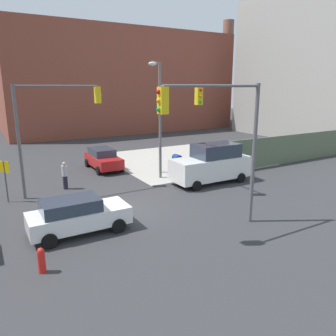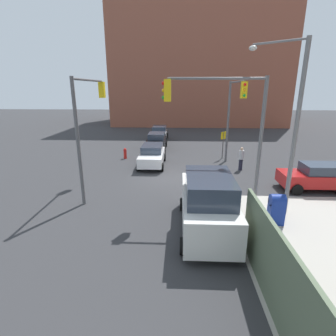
% 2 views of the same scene
% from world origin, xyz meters
% --- Properties ---
extents(ground_plane, '(120.00, 120.00, 0.00)m').
position_xyz_m(ground_plane, '(0.00, 0.00, 0.00)').
color(ground_plane, '#333335').
extents(building_brick_west, '(16.00, 28.00, 19.32)m').
position_xyz_m(building_brick_west, '(-32.00, 3.56, 9.66)').
color(building_brick_west, '#93513D').
rests_on(building_brick_west, ground).
extents(traffic_signal_nw_corner, '(5.02, 0.36, 6.50)m').
position_xyz_m(traffic_signal_nw_corner, '(-2.60, 4.50, 4.60)').
color(traffic_signal_nw_corner, '#59595B').
rests_on(traffic_signal_nw_corner, ground).
extents(traffic_signal_se_corner, '(5.15, 0.36, 6.50)m').
position_xyz_m(traffic_signal_se_corner, '(2.55, -4.50, 4.61)').
color(traffic_signal_se_corner, '#59595B').
rests_on(traffic_signal_se_corner, ground).
extents(traffic_signal_ne_corner, '(0.36, 4.87, 6.50)m').
position_xyz_m(traffic_signal_ne_corner, '(4.50, 2.67, 4.59)').
color(traffic_signal_ne_corner, '#59595B').
rests_on(traffic_signal_ne_corner, ground).
extents(street_lamp_corner, '(1.91, 2.13, 8.00)m').
position_xyz_m(street_lamp_corner, '(4.96, 5.52, 4.70)').
color(street_lamp_corner, slate).
rests_on(street_lamp_corner, ground).
extents(warning_sign_two_way, '(0.48, 0.48, 2.40)m').
position_xyz_m(warning_sign_two_way, '(-5.40, 4.35, 1.64)').
color(warning_sign_two_way, '#4C4C4C').
rests_on(warning_sign_two_way, ground).
extents(mailbox_blue, '(0.56, 0.64, 1.43)m').
position_xyz_m(mailbox_blue, '(6.20, 5.00, 0.76)').
color(mailbox_blue, navy).
rests_on(mailbox_blue, ground).
extents(fire_hydrant, '(0.26, 0.26, 0.94)m').
position_xyz_m(fire_hydrant, '(-5.00, -4.20, 0.49)').
color(fire_hydrant, red).
rests_on(fire_hydrant, ground).
extents(hatchback_black, '(4.03, 2.02, 1.62)m').
position_xyz_m(hatchback_black, '(-8.82, -1.77, 0.84)').
color(hatchback_black, black).
rests_on(hatchback_black, ground).
extents(sedan_white, '(4.36, 2.02, 1.62)m').
position_xyz_m(sedan_white, '(-3.03, -1.61, 0.84)').
color(sedan_white, white).
rests_on(sedan_white, ground).
extents(coupe_gray, '(4.01, 2.02, 1.62)m').
position_xyz_m(coupe_gray, '(-13.84, -1.87, 0.84)').
color(coupe_gray, slate).
rests_on(coupe_gray, ground).
extents(coupe_red, '(2.02, 4.27, 1.62)m').
position_xyz_m(coupe_red, '(1.81, 8.97, 0.84)').
color(coupe_red, '#B21919').
rests_on(coupe_red, ground).
extents(van_white_delivery, '(5.40, 2.32, 2.62)m').
position_xyz_m(van_white_delivery, '(6.96, 1.80, 1.28)').
color(van_white_delivery, white).
rests_on(van_white_delivery, ground).
extents(pedestrian_crossing, '(0.36, 0.36, 1.77)m').
position_xyz_m(pedestrian_crossing, '(-2.00, 5.20, 0.92)').
color(pedestrian_crossing, '#B2B2B7').
rests_on(pedestrian_crossing, ground).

